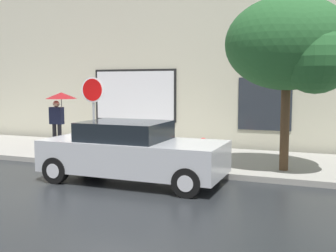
# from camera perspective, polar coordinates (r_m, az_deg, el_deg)

# --- Properties ---
(ground_plane) EXTENTS (60.00, 60.00, 0.00)m
(ground_plane) POSITION_cam_1_polar(r_m,az_deg,el_deg) (10.46, -7.76, -7.35)
(ground_plane) COLOR black
(sidewalk) EXTENTS (20.00, 4.00, 0.15)m
(sidewalk) POSITION_cam_1_polar(r_m,az_deg,el_deg) (13.08, -1.30, -4.26)
(sidewalk) COLOR gray
(sidewalk) RESTS_ON ground
(building_facade) EXTENTS (20.00, 0.67, 7.00)m
(building_facade) POSITION_cam_1_polar(r_m,az_deg,el_deg) (15.25, 2.34, 10.03)
(building_facade) COLOR beige
(building_facade) RESTS_ON ground
(parked_car) EXTENTS (4.44, 1.92, 1.47)m
(parked_car) POSITION_cam_1_polar(r_m,az_deg,el_deg) (10.02, -5.07, -3.64)
(parked_car) COLOR #B7BABF
(parked_car) RESTS_ON ground
(fire_hydrant) EXTENTS (0.30, 0.44, 0.77)m
(fire_hydrant) POSITION_cam_1_polar(r_m,az_deg,el_deg) (11.28, 4.92, -3.61)
(fire_hydrant) COLOR red
(fire_hydrant) RESTS_ON sidewalk
(pedestrian_with_umbrella) EXTENTS (1.08, 1.08, 1.94)m
(pedestrian_with_umbrella) POSITION_cam_1_polar(r_m,az_deg,el_deg) (14.59, -14.86, 3.12)
(pedestrian_with_umbrella) COLOR black
(pedestrian_with_umbrella) RESTS_ON sidewalk
(street_tree) EXTENTS (3.16, 2.69, 4.44)m
(street_tree) POSITION_cam_1_polar(r_m,az_deg,el_deg) (10.84, 17.04, 10.56)
(street_tree) COLOR #4C3823
(street_tree) RESTS_ON sidewalk
(stop_sign) EXTENTS (0.76, 0.10, 2.44)m
(stop_sign) POSITION_cam_1_polar(r_m,az_deg,el_deg) (12.49, -10.43, 3.44)
(stop_sign) COLOR gray
(stop_sign) RESTS_ON sidewalk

